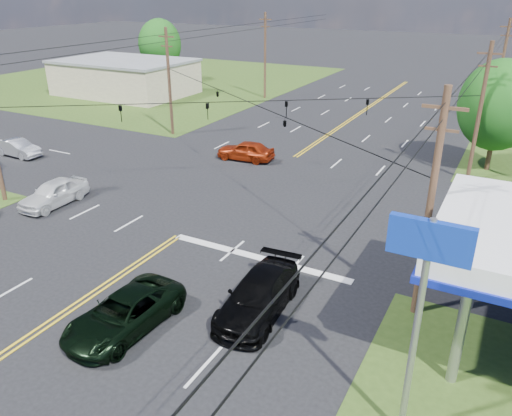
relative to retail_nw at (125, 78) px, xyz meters
The scene contains 19 objects.
ground 37.26m from the retail_nw, 36.25° to the right, with size 280.00×280.00×0.00m, color black.
grass_nw 11.36m from the retail_nw, 116.57° to the left, with size 46.00×48.00×0.03m, color #2D4616.
stop_bar 46.14m from the retail_nw, 40.60° to the right, with size 10.00×0.50×0.02m, color silver.
retail_nw is the anchor object (origin of this frame).
pole_se 53.09m from the retail_nw, 35.79° to the right, with size 1.60×0.28×9.50m.
pole_nw 21.60m from the retail_nw, 37.41° to the right, with size 1.60×0.28×9.50m.
pole_ne 45.02m from the retail_nw, 16.82° to the right, with size 1.60×0.28×9.50m.
pole_left_far 18.30m from the retail_nw, 19.44° to the left, with size 1.60×0.28×10.00m.
pole_right_far 43.53m from the retail_nw, ahead, with size 1.60×0.28×10.00m.
span_wire_signals 37.42m from the retail_nw, 36.25° to the right, with size 26.00×18.00×1.13m.
power_lines 38.98m from the retail_nw, 38.66° to the right, with size 26.04×100.00×0.64m.
tree_right_a 45.21m from the retail_nw, 12.80° to the right, with size 5.70×5.70×8.18m.
tree_far_l 10.69m from the retail_nw, 101.31° to the left, with size 6.08×6.08×8.72m.
pickup_dkgreen 50.04m from the retail_nw, 48.73° to the right, with size 2.47×5.35×1.49m, color black.
suv_black 50.45m from the retail_nw, 42.50° to the right, with size 2.27×5.57×1.62m, color black.
pickup_white 36.36m from the retail_nw, 55.65° to the right, with size 1.87×4.66×1.59m, color silver.
sedan_silver 26.33m from the retail_nw, 67.70° to the right, with size 1.46×4.18×1.38m, color #AFAEB3.
sedan_red 31.48m from the retail_nw, 31.63° to the right, with size 1.83×4.56×1.55m, color maroon.
polesign_se 57.98m from the retail_nw, 40.55° to the right, with size 2.15×0.27×7.31m.
Camera 1 is at (15.33, -15.64, 12.58)m, focal length 35.00 mm.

